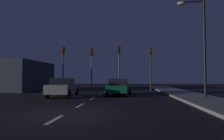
{
  "coord_description": "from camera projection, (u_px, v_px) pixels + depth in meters",
  "views": [
    {
      "loc": [
        2.63,
        -8.32,
        1.48
      ],
      "look_at": [
        0.86,
        13.42,
        2.36
      ],
      "focal_mm": 32.74,
      "sensor_mm": 36.0,
      "label": 1
    }
  ],
  "objects": [
    {
      "name": "lane_stripe_nearest",
      "position": [
        55.0,
        120.0,
        7.25
      ],
      "size": [
        0.16,
        1.6,
        0.01
      ],
      "primitive_type": "cube",
      "color": "silver",
      "rests_on": "ground_plane"
    },
    {
      "name": "traffic_signal_center_left",
      "position": [
        92.0,
        61.0,
        23.96
      ],
      "size": [
        0.32,
        0.38,
        5.01
      ],
      "color": "#4C4C51",
      "rests_on": "ground_plane"
    },
    {
      "name": "street_lamp_right",
      "position": [
        200.0,
        39.0,
        13.94
      ],
      "size": [
        1.88,
        0.36,
        6.87
      ],
      "color": "black",
      "rests_on": "ground_plane"
    },
    {
      "name": "sidewalk_curb_right",
      "position": [
        196.0,
        98.0,
        14.81
      ],
      "size": [
        3.0,
        40.0,
        0.15
      ],
      "primitive_type": "cube",
      "color": "gray",
      "rests_on": "ground_plane"
    },
    {
      "name": "lane_stripe_fourth",
      "position": [
        100.0,
        94.0,
        18.6
      ],
      "size": [
        0.16,
        1.6,
        0.01
      ],
      "primitive_type": "cube",
      "color": "silver",
      "rests_on": "ground_plane"
    },
    {
      "name": "lane_stripe_third",
      "position": [
        92.0,
        98.0,
        14.82
      ],
      "size": [
        0.16,
        1.6,
        0.01
      ],
      "primitive_type": "cube",
      "color": "silver",
      "rests_on": "ground_plane"
    },
    {
      "name": "traffic_signal_center_right",
      "position": [
        119.0,
        60.0,
        23.7
      ],
      "size": [
        0.32,
        0.38,
        5.23
      ],
      "color": "#4C4C51",
      "rests_on": "ground_plane"
    },
    {
      "name": "car_adjacent_lane",
      "position": [
        63.0,
        87.0,
        16.16
      ],
      "size": [
        1.98,
        4.08,
        1.48
      ],
      "color": "gray",
      "rests_on": "ground_plane"
    },
    {
      "name": "lane_stripe_fifth",
      "position": [
        105.0,
        92.0,
        22.39
      ],
      "size": [
        0.16,
        1.6,
        0.01
      ],
      "primitive_type": "cube",
      "color": "silver",
      "rests_on": "ground_plane"
    },
    {
      "name": "ground_plane",
      "position": [
        94.0,
        98.0,
        15.41
      ],
      "size": [
        80.0,
        80.0,
        0.0
      ],
      "primitive_type": "plane",
      "color": "black"
    },
    {
      "name": "storefront_left",
      "position": [
        20.0,
        76.0,
        25.01
      ],
      "size": [
        5.32,
        8.82,
        3.5
      ],
      "primitive_type": "cube",
      "color": "#333847",
      "rests_on": "ground_plane"
    },
    {
      "name": "traffic_signal_far_left",
      "position": [
        63.0,
        60.0,
        24.24
      ],
      "size": [
        0.32,
        0.38,
        5.23
      ],
      "color": "#2D2D30",
      "rests_on": "ground_plane"
    },
    {
      "name": "lane_stripe_sixth",
      "position": [
        108.0,
        90.0,
        26.17
      ],
      "size": [
        0.16,
        1.6,
        0.01
      ],
      "primitive_type": "cube",
      "color": "silver",
      "rests_on": "ground_plane"
    },
    {
      "name": "car_stopped_ahead",
      "position": [
        119.0,
        87.0,
        17.7
      ],
      "size": [
        2.09,
        4.35,
        1.45
      ],
      "color": "#0F4C2D",
      "rests_on": "ground_plane"
    },
    {
      "name": "traffic_signal_far_right",
      "position": [
        151.0,
        60.0,
        23.4
      ],
      "size": [
        0.32,
        0.38,
        5.08
      ],
      "color": "#2D2D30",
      "rests_on": "ground_plane"
    },
    {
      "name": "lane_stripe_second",
      "position": [
        80.0,
        105.0,
        11.03
      ],
      "size": [
        0.16,
        1.6,
        0.01
      ],
      "primitive_type": "cube",
      "color": "silver",
      "rests_on": "ground_plane"
    }
  ]
}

